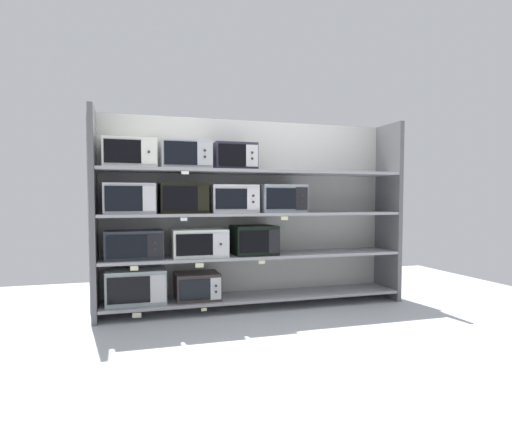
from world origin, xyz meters
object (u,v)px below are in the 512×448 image
at_px(microwave_7, 233,199).
at_px(microwave_10, 185,155).
at_px(microwave_3, 199,243).
at_px(microwave_9, 130,154).
at_px(microwave_0, 136,286).
at_px(microwave_2, 134,245).
at_px(microwave_11, 234,157).
at_px(microwave_6, 183,198).
at_px(microwave_8, 281,199).
at_px(microwave_5, 130,199).
at_px(microwave_1, 197,286).
at_px(microwave_4, 254,240).

bearing_deg(microwave_7, microwave_10, -179.96).
distance_m(microwave_3, microwave_7, 0.58).
height_order(microwave_7, microwave_10, microwave_10).
bearing_deg(microwave_9, microwave_3, 0.01).
bearing_deg(microwave_3, microwave_9, -179.99).
relative_size(microwave_0, microwave_10, 1.17).
bearing_deg(microwave_3, microwave_7, 0.02).
xyz_separation_m(microwave_2, microwave_7, (1.00, 0.00, 0.45)).
bearing_deg(microwave_11, microwave_9, 179.99).
bearing_deg(microwave_7, microwave_11, -2.72).
height_order(microwave_6, microwave_8, microwave_6).
height_order(microwave_2, microwave_9, microwave_9).
xyz_separation_m(microwave_5, microwave_11, (1.05, -0.00, 0.43)).
xyz_separation_m(microwave_5, microwave_10, (0.54, -0.00, 0.44)).
xyz_separation_m(microwave_0, microwave_8, (1.52, 0.00, 0.87)).
relative_size(microwave_3, microwave_5, 1.14).
height_order(microwave_9, microwave_11, microwave_9).
bearing_deg(microwave_6, microwave_3, 0.04).
relative_size(microwave_1, microwave_8, 0.92).
bearing_deg(microwave_11, microwave_3, 179.96).
bearing_deg(microwave_8, microwave_11, -179.97).
xyz_separation_m(microwave_4, microwave_11, (-0.21, -0.00, 0.87)).
bearing_deg(microwave_3, microwave_11, -0.04).
distance_m(microwave_1, microwave_10, 1.34).
bearing_deg(microwave_11, microwave_10, 180.00).
bearing_deg(microwave_0, microwave_7, 0.01).
height_order(microwave_0, microwave_4, microwave_4).
relative_size(microwave_2, microwave_10, 1.13).
distance_m(microwave_1, microwave_11, 1.39).
xyz_separation_m(microwave_1, microwave_8, (0.91, 0.00, 0.90)).
xyz_separation_m(microwave_3, microwave_8, (0.89, 0.00, 0.45)).
height_order(microwave_8, microwave_10, microwave_10).
xyz_separation_m(microwave_0, microwave_5, (-0.05, -0.00, 0.87)).
bearing_deg(microwave_3, microwave_5, -179.98).
bearing_deg(microwave_5, microwave_6, 0.01).
relative_size(microwave_1, microwave_4, 0.99).
bearing_deg(microwave_2, microwave_8, 0.01).
relative_size(microwave_0, microwave_5, 1.19).
bearing_deg(microwave_5, microwave_8, 0.01).
bearing_deg(microwave_9, microwave_10, -0.01).
distance_m(microwave_2, microwave_7, 1.10).
bearing_deg(microwave_6, microwave_7, 0.03).
relative_size(microwave_1, microwave_10, 0.90).
bearing_deg(microwave_6, microwave_0, 179.99).
xyz_separation_m(microwave_9, microwave_11, (1.04, -0.00, -0.00)).
bearing_deg(microwave_9, microwave_11, -0.01).
relative_size(microwave_1, microwave_3, 0.80).
bearing_deg(microwave_11, microwave_4, 0.09).
height_order(microwave_3, microwave_7, microwave_7).
distance_m(microwave_5, microwave_7, 1.04).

